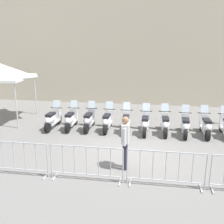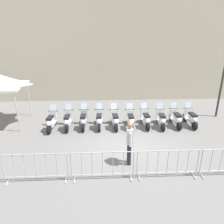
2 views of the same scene
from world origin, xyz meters
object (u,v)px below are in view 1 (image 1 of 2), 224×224
barrier_segment_1 (86,164)px  officer_near_row_end (125,140)px  motorcycle_3 (107,121)px  barrier_segment_2 (166,169)px  motorcycle_8 (206,126)px  motorcycle_1 (71,119)px  motorcycle_7 (185,125)px  motorcycle_0 (52,119)px  canopy_tent (0,71)px  motorcycle_2 (89,120)px  motorcycle_4 (126,122)px  motorcycle_6 (165,124)px  barrier_segment_0 (14,158)px  motorcycle_5 (145,123)px

barrier_segment_1 → officer_near_row_end: size_ratio=1.25×
motorcycle_3 → barrier_segment_2: 5.06m
motorcycle_8 → barrier_segment_2: motorcycle_8 is taller
motorcycle_1 → motorcycle_7: same height
motorcycle_0 → canopy_tent: (-2.87, 1.19, 2.06)m
canopy_tent → motorcycle_2: bearing=-14.3°
motorcycle_0 → barrier_segment_2: (4.63, -4.68, 0.07)m
officer_near_row_end → motorcycle_4: bearing=90.7°
motorcycle_6 → barrier_segment_0: 6.42m
motorcycle_0 → barrier_segment_0: size_ratio=0.80×
motorcycle_2 → motorcycle_4: same height
motorcycle_2 → motorcycle_3: 0.86m
motorcycle_3 → motorcycle_6: 2.57m
motorcycle_6 → officer_near_row_end: size_ratio=1.00×
motorcycle_4 → motorcycle_0: bearing=177.2°
motorcycle_1 → motorcycle_4: same height
canopy_tent → barrier_segment_2: bearing=-38.0°
motorcycle_3 → barrier_segment_0: size_ratio=0.80×
motorcycle_2 → canopy_tent: 5.17m
barrier_segment_1 → barrier_segment_2: (2.24, -0.18, 0.00)m
officer_near_row_end → motorcycle_3: bearing=103.9°
motorcycle_4 → canopy_tent: (-6.30, 1.36, 2.06)m
motorcycle_1 → motorcycle_8: bearing=-4.6°
barrier_segment_1 → motorcycle_8: bearing=42.4°
motorcycle_8 → barrier_segment_1: motorcycle_8 is taller
motorcycle_8 → barrier_segment_0: 7.75m
motorcycle_6 → canopy_tent: canopy_tent is taller
barrier_segment_0 → canopy_tent: bearing=118.7°
barrier_segment_0 → motorcycle_5: bearing=44.2°
barrier_segment_1 → motorcycle_5: bearing=65.8°
motorcycle_0 → motorcycle_1: bearing=2.8°
canopy_tent → barrier_segment_0: bearing=-61.3°
motorcycle_2 → motorcycle_6: bearing=-5.1°
motorcycle_1 → canopy_tent: 4.42m
motorcycle_0 → barrier_segment_0: 4.33m
motorcycle_1 → motorcycle_2: bearing=-1.9°
motorcycle_7 → barrier_segment_0: bearing=-146.4°
motorcycle_2 → motorcycle_8: (5.12, -0.45, 0.00)m
motorcycle_0 → barrier_segment_2: size_ratio=0.80×
motorcycle_4 → motorcycle_8: size_ratio=1.00×
motorcycle_7 → motorcycle_8: bearing=0.4°
barrier_segment_0 → canopy_tent: 6.59m
motorcycle_2 → motorcycle_5: size_ratio=1.00×
barrier_segment_0 → motorcycle_6: bearing=38.9°
barrier_segment_2 → motorcycle_5: bearing=94.6°
motorcycle_0 → motorcycle_1: (0.87, 0.04, 0.00)m
motorcycle_2 → motorcycle_7: (4.25, -0.46, 0.00)m
motorcycle_5 → canopy_tent: size_ratio=0.59×
barrier_segment_0 → canopy_tent: (-3.01, 5.51, 1.99)m
motorcycle_4 → motorcycle_8: same height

